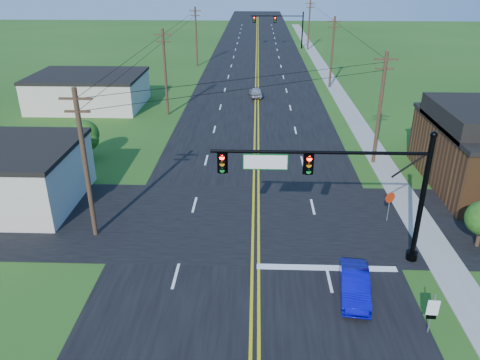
{
  "coord_description": "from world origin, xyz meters",
  "views": [
    {
      "loc": [
        0.08,
        -13.98,
        14.85
      ],
      "look_at": [
        -0.76,
        10.0,
        3.79
      ],
      "focal_mm": 35.0,
      "sensor_mm": 36.0,
      "label": 1
    }
  ],
  "objects_px": {
    "signal_mast_far": "(280,24)",
    "blue_car": "(354,286)",
    "signal_mast_main": "(338,181)",
    "stop_sign": "(390,201)",
    "route_sign": "(432,311)"
  },
  "relations": [
    {
      "from": "blue_car",
      "to": "route_sign",
      "type": "distance_m",
      "value": 3.78
    },
    {
      "from": "signal_mast_main",
      "to": "blue_car",
      "type": "relative_size",
      "value": 2.94
    },
    {
      "from": "stop_sign",
      "to": "route_sign",
      "type": "bearing_deg",
      "value": -118.67
    },
    {
      "from": "stop_sign",
      "to": "signal_mast_main",
      "type": "bearing_deg",
      "value": -159.5
    },
    {
      "from": "signal_mast_main",
      "to": "signal_mast_far",
      "type": "distance_m",
      "value": 72.0
    },
    {
      "from": "signal_mast_far",
      "to": "blue_car",
      "type": "bearing_deg",
      "value": -89.56
    },
    {
      "from": "signal_mast_far",
      "to": "blue_car",
      "type": "xyz_separation_m",
      "value": [
        0.57,
        -75.27,
        -3.91
      ]
    },
    {
      "from": "signal_mast_far",
      "to": "stop_sign",
      "type": "distance_m",
      "value": 67.97
    },
    {
      "from": "route_sign",
      "to": "signal_mast_main",
      "type": "bearing_deg",
      "value": 124.95
    },
    {
      "from": "signal_mast_main",
      "to": "signal_mast_far",
      "type": "bearing_deg",
      "value": 89.92
    },
    {
      "from": "signal_mast_far",
      "to": "route_sign",
      "type": "distance_m",
      "value": 77.85
    },
    {
      "from": "signal_mast_far",
      "to": "route_sign",
      "type": "relative_size",
      "value": 5.29
    },
    {
      "from": "stop_sign",
      "to": "signal_mast_far",
      "type": "bearing_deg",
      "value": 68.53
    },
    {
      "from": "blue_car",
      "to": "signal_mast_far",
      "type": "bearing_deg",
      "value": 97.24
    },
    {
      "from": "signal_mast_far",
      "to": "blue_car",
      "type": "height_order",
      "value": "signal_mast_far"
    }
  ]
}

